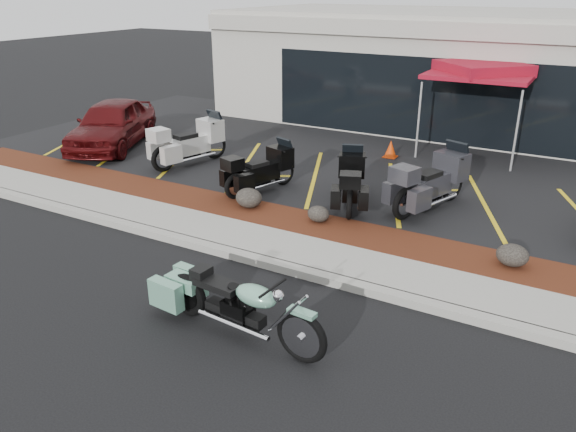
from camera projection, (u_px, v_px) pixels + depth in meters
The scene contains 17 objects.
ground at pixel (281, 299), 9.40m from camera, with size 90.00×90.00×0.00m, color black.
curb at pixel (306, 273), 10.10m from camera, with size 24.00×0.25×0.15m, color gray.
sidewalk at pixel (323, 258), 10.66m from camera, with size 24.00×1.20×0.15m, color gray.
mulch_bed at pixel (348, 234), 11.63m from camera, with size 24.00×1.20×0.16m, color #36150C.
upper_lot at pixel (425, 166), 15.98m from camera, with size 26.00×9.60×0.15m, color black.
dealership_building at pixel (480, 70), 20.28m from camera, with size 18.00×8.16×4.00m.
boulder_left at pixel (249, 198), 12.75m from camera, with size 0.63×0.53×0.45m, color black.
boulder_mid at pixel (318, 214), 12.00m from camera, with size 0.49×0.41×0.34m, color black.
boulder_right at pixel (512, 255), 10.11m from camera, with size 0.58×0.48×0.41m, color black.
hero_cruiser at pixel (302, 329), 7.65m from camera, with size 3.03×0.77×1.07m, color #6BA78B, non-canonical shape.
touring_white at pixel (215, 135), 16.16m from camera, with size 2.44×0.93×1.42m, color silver, non-canonical shape.
touring_black_front at pixel (284, 162), 14.06m from camera, with size 2.09×0.80×1.22m, color black, non-canonical shape.
touring_black_mid at pixel (352, 169), 13.42m from camera, with size 2.16×0.82×1.26m, color black, non-canonical shape.
touring_grey at pixel (454, 171), 13.00m from camera, with size 2.46×0.94×1.43m, color #303035, non-canonical shape.
parked_car at pixel (112, 124), 17.35m from camera, with size 1.72×4.26×1.45m, color #470A0B.
traffic_cone at pixel (391, 149), 16.47m from camera, with size 0.36×0.36×0.50m, color red.
popup_canopy at pixel (482, 71), 16.09m from camera, with size 3.76×3.76×2.66m.
Camera 1 is at (4.09, -7.05, 4.90)m, focal length 35.00 mm.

